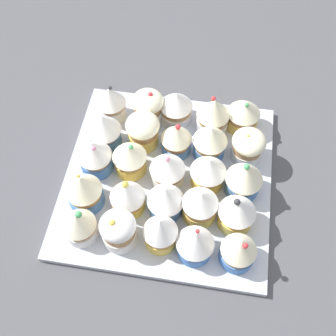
{
  "coord_description": "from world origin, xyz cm",
  "views": [
    {
      "loc": [
        -5.76,
        36.1,
        64.77
      ],
      "look_at": [
        0.0,
        0.0,
        4.2
      ],
      "focal_mm": 44.2,
      "sensor_mm": 36.0,
      "label": 1
    }
  ],
  "objects_px": {
    "cupcake_17": "(166,199)",
    "cupcake_19": "(84,190)",
    "cupcake_3": "(148,107)",
    "cupcake_16": "(200,204)",
    "cupcake_2": "(176,106)",
    "cupcake_10": "(244,178)",
    "cupcake_5": "(248,146)",
    "cupcake_23": "(119,230)",
    "cupcake_12": "(169,169)",
    "cupcake_4": "(111,102)",
    "cupcake_13": "(130,158)",
    "cupcake_0": "(243,114)",
    "cupcake_22": "(160,231)",
    "cupcake_1": "(213,114)",
    "cupcake_24": "(79,225)",
    "cupcake_7": "(176,139)",
    "cupcake_20": "(239,250)",
    "cupcake_18": "(127,196)",
    "cupcake_21": "(195,243)",
    "baking_tray": "(168,178)",
    "cupcake_11": "(208,171)",
    "cupcake_15": "(237,212)",
    "cupcake_6": "(210,141)",
    "cupcake_9": "(104,129)",
    "cupcake_14": "(94,157)",
    "cupcake_8": "(143,130)"
  },
  "relations": [
    {
      "from": "cupcake_14",
      "to": "cupcake_18",
      "type": "height_order",
      "value": "cupcake_14"
    },
    {
      "from": "cupcake_14",
      "to": "cupcake_19",
      "type": "bearing_deg",
      "value": 88.96
    },
    {
      "from": "cupcake_0",
      "to": "cupcake_5",
      "type": "bearing_deg",
      "value": 100.55
    },
    {
      "from": "cupcake_3",
      "to": "cupcake_11",
      "type": "distance_m",
      "value": 0.18
    },
    {
      "from": "cupcake_2",
      "to": "cupcake_5",
      "type": "bearing_deg",
      "value": 154.33
    },
    {
      "from": "cupcake_3",
      "to": "cupcake_4",
      "type": "relative_size",
      "value": 0.89
    },
    {
      "from": "cupcake_3",
      "to": "cupcake_16",
      "type": "relative_size",
      "value": 0.95
    },
    {
      "from": "cupcake_12",
      "to": "cupcake_20",
      "type": "height_order",
      "value": "same"
    },
    {
      "from": "cupcake_1",
      "to": "cupcake_13",
      "type": "distance_m",
      "value": 0.17
    },
    {
      "from": "cupcake_6",
      "to": "cupcake_12",
      "type": "relative_size",
      "value": 1.06
    },
    {
      "from": "cupcake_6",
      "to": "cupcake_19",
      "type": "distance_m",
      "value": 0.23
    },
    {
      "from": "cupcake_1",
      "to": "cupcake_13",
      "type": "relative_size",
      "value": 1.14
    },
    {
      "from": "cupcake_9",
      "to": "cupcake_11",
      "type": "height_order",
      "value": "cupcake_9"
    },
    {
      "from": "cupcake_2",
      "to": "cupcake_10",
      "type": "bearing_deg",
      "value": 134.48
    },
    {
      "from": "cupcake_10",
      "to": "cupcake_24",
      "type": "xyz_separation_m",
      "value": [
        0.25,
        0.12,
        -0.01
      ]
    },
    {
      "from": "cupcake_1",
      "to": "cupcake_9",
      "type": "relative_size",
      "value": 1.09
    },
    {
      "from": "cupcake_4",
      "to": "cupcake_18",
      "type": "xyz_separation_m",
      "value": [
        -0.07,
        0.19,
        -0.0
      ]
    },
    {
      "from": "cupcake_4",
      "to": "cupcake_12",
      "type": "height_order",
      "value": "cupcake_4"
    },
    {
      "from": "cupcake_13",
      "to": "baking_tray",
      "type": "bearing_deg",
      "value": 174.95
    },
    {
      "from": "cupcake_7",
      "to": "cupcake_9",
      "type": "xyz_separation_m",
      "value": [
        0.13,
        0.0,
        0.0
      ]
    },
    {
      "from": "cupcake_9",
      "to": "cupcake_23",
      "type": "bearing_deg",
      "value": 110.11
    },
    {
      "from": "cupcake_2",
      "to": "cupcake_3",
      "type": "relative_size",
      "value": 1.01
    },
    {
      "from": "cupcake_17",
      "to": "cupcake_19",
      "type": "bearing_deg",
      "value": 2.0
    },
    {
      "from": "cupcake_2",
      "to": "cupcake_14",
      "type": "relative_size",
      "value": 0.9
    },
    {
      "from": "cupcake_18",
      "to": "cupcake_21",
      "type": "bearing_deg",
      "value": 152.09
    },
    {
      "from": "cupcake_2",
      "to": "cupcake_20",
      "type": "height_order",
      "value": "same"
    },
    {
      "from": "cupcake_10",
      "to": "cupcake_17",
      "type": "distance_m",
      "value": 0.14
    },
    {
      "from": "cupcake_5",
      "to": "cupcake_23",
      "type": "distance_m",
      "value": 0.27
    },
    {
      "from": "baking_tray",
      "to": "cupcake_11",
      "type": "distance_m",
      "value": 0.08
    },
    {
      "from": "cupcake_3",
      "to": "cupcake_15",
      "type": "xyz_separation_m",
      "value": [
        -0.18,
        0.19,
        0.0
      ]
    },
    {
      "from": "cupcake_10",
      "to": "cupcake_18",
      "type": "bearing_deg",
      "value": 18.0
    },
    {
      "from": "cupcake_23",
      "to": "cupcake_22",
      "type": "bearing_deg",
      "value": -174.37
    },
    {
      "from": "cupcake_4",
      "to": "cupcake_8",
      "type": "bearing_deg",
      "value": 143.45
    },
    {
      "from": "cupcake_13",
      "to": "cupcake_21",
      "type": "height_order",
      "value": "same"
    },
    {
      "from": "cupcake_0",
      "to": "cupcake_24",
      "type": "bearing_deg",
      "value": 47.19
    },
    {
      "from": "cupcake_7",
      "to": "cupcake_12",
      "type": "xyz_separation_m",
      "value": [
        0.0,
        0.06,
        -0.0
      ]
    },
    {
      "from": "cupcake_11",
      "to": "cupcake_23",
      "type": "distance_m",
      "value": 0.18
    },
    {
      "from": "cupcake_24",
      "to": "cupcake_20",
      "type": "bearing_deg",
      "value": 179.36
    },
    {
      "from": "cupcake_5",
      "to": "cupcake_15",
      "type": "distance_m",
      "value": 0.13
    },
    {
      "from": "cupcake_10",
      "to": "cupcake_21",
      "type": "relative_size",
      "value": 1.12
    },
    {
      "from": "cupcake_4",
      "to": "cupcake_13",
      "type": "bearing_deg",
      "value": 117.63
    },
    {
      "from": "cupcake_11",
      "to": "cupcake_13",
      "type": "bearing_deg",
      "value": -2.71
    },
    {
      "from": "cupcake_10",
      "to": "cupcake_17",
      "type": "bearing_deg",
      "value": 25.32
    },
    {
      "from": "cupcake_16",
      "to": "cupcake_19",
      "type": "distance_m",
      "value": 0.19
    },
    {
      "from": "cupcake_13",
      "to": "cupcake_16",
      "type": "relative_size",
      "value": 1.0
    },
    {
      "from": "cupcake_12",
      "to": "cupcake_23",
      "type": "bearing_deg",
      "value": 63.78
    },
    {
      "from": "cupcake_3",
      "to": "cupcake_18",
      "type": "relative_size",
      "value": 0.93
    },
    {
      "from": "cupcake_14",
      "to": "cupcake_23",
      "type": "relative_size",
      "value": 1.06
    },
    {
      "from": "cupcake_17",
      "to": "cupcake_20",
      "type": "bearing_deg",
      "value": 151.98
    },
    {
      "from": "cupcake_6",
      "to": "cupcake_17",
      "type": "height_order",
      "value": "cupcake_6"
    }
  ]
}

